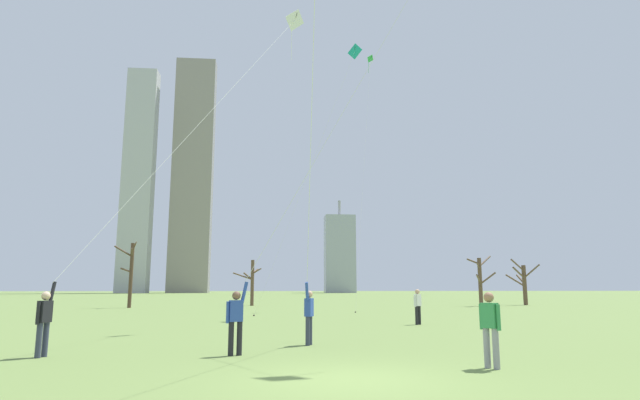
# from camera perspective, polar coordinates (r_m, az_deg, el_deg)

# --- Properties ---
(ground_plane) EXTENTS (400.00, 400.00, 0.00)m
(ground_plane) POSITION_cam_1_polar(r_m,az_deg,el_deg) (10.32, 3.26, -19.25)
(ground_plane) COLOR olive
(kite_flyer_midfield_center_blue) EXTENTS (1.03, 14.46, 16.37)m
(kite_flyer_midfield_center_blue) POSITION_cam_1_polar(r_m,az_deg,el_deg) (12.98, -0.84, 2.90)
(kite_flyer_midfield_center_blue) COLOR #33384C
(kite_flyer_midfield_center_blue) RESTS_ON ground
(kite_flyer_far_back_orange) EXTENTS (9.19, 1.18, 17.20)m
(kite_flyer_far_back_orange) POSITION_cam_1_polar(r_m,az_deg,el_deg) (14.05, -3.16, -1.94)
(kite_flyer_far_back_orange) COLOR black
(kite_flyer_far_back_orange) RESTS_ON ground
(kite_flyer_foreground_right_white) EXTENTS (7.24, 9.97, 15.08)m
(kite_flyer_foreground_right_white) POSITION_cam_1_polar(r_m,az_deg,el_deg) (16.13, -21.98, -3.86)
(kite_flyer_foreground_right_white) COLOR #33384C
(kite_flyer_foreground_right_white) RESTS_ON ground
(bystander_strolling_midfield) EXTENTS (0.36, 0.44, 1.62)m
(bystander_strolling_midfield) POSITION_cam_1_polar(r_m,az_deg,el_deg) (12.10, 18.31, -13.05)
(bystander_strolling_midfield) COLOR gray
(bystander_strolling_midfield) RESTS_ON ground
(bystander_watching_nearby) EXTENTS (0.41, 0.37, 1.62)m
(bystander_watching_nearby) POSITION_cam_1_polar(r_m,az_deg,el_deg) (24.91, 10.76, -11.32)
(bystander_watching_nearby) COLOR black
(bystander_watching_nearby) RESTS_ON ground
(distant_kite_high_overhead_teal) EXTENTS (6.67, 1.21, 17.25)m
(distant_kite_high_overhead_teal) POSITION_cam_1_polar(r_m,az_deg,el_deg) (34.09, 2.87, 13.63)
(distant_kite_high_overhead_teal) COLOR teal
(distant_kite_high_overhead_teal) RESTS_ON ground
(distant_kite_drifting_right_green) EXTENTS (2.75, 5.72, 21.27)m
(distant_kite_drifting_right_green) POSITION_cam_1_polar(r_m,az_deg,el_deg) (43.57, 5.37, 11.89)
(distant_kite_drifting_right_green) COLOR green
(distant_kite_drifting_right_green) RESTS_ON ground
(bare_tree_leftmost) EXTENTS (2.70, 2.05, 4.21)m
(bare_tree_leftmost) POSITION_cam_1_polar(r_m,az_deg,el_deg) (49.04, -7.56, -8.88)
(bare_tree_leftmost) COLOR brown
(bare_tree_leftmost) RESTS_ON ground
(bare_tree_right_of_center) EXTENTS (2.73, 2.61, 4.37)m
(bare_tree_right_of_center) POSITION_cam_1_polar(r_m,az_deg,el_deg) (54.02, 21.57, -8.41)
(bare_tree_right_of_center) COLOR brown
(bare_tree_right_of_center) RESTS_ON ground
(bare_tree_far_right_edge) EXTENTS (2.64, 2.75, 4.61)m
(bare_tree_far_right_edge) POSITION_cam_1_polar(r_m,az_deg,el_deg) (49.60, 17.33, -8.34)
(bare_tree_far_right_edge) COLOR brown
(bare_tree_far_right_edge) RESTS_ON ground
(bare_tree_left_of_center) EXTENTS (2.08, 1.19, 5.45)m
(bare_tree_left_of_center) POSITION_cam_1_polar(r_m,az_deg,el_deg) (46.51, -20.23, -7.49)
(bare_tree_left_of_center) COLOR #4C3828
(bare_tree_left_of_center) RESTS_ON ground
(skyline_mid_tower_right) EXTENTS (8.29, 5.14, 64.17)m
(skyline_mid_tower_right) POSITION_cam_1_polar(r_m,az_deg,el_deg) (155.07, -19.47, 2.27)
(skyline_mid_tower_right) COLOR #B2B2B7
(skyline_mid_tower_right) RESTS_ON ground
(skyline_short_annex) EXTENTS (11.61, 5.21, 69.84)m
(skyline_short_annex) POSITION_cam_1_polar(r_m,az_deg,el_deg) (157.00, -13.90, 2.92)
(skyline_short_annex) COLOR gray
(skyline_short_annex) RESTS_ON ground
(skyline_mid_tower_left) EXTENTS (8.70, 6.03, 26.84)m
(skyline_mid_tower_left) POSITION_cam_1_polar(r_m,az_deg,el_deg) (150.52, 2.20, -5.96)
(skyline_mid_tower_left) COLOR #9EA3AD
(skyline_mid_tower_left) RESTS_ON ground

